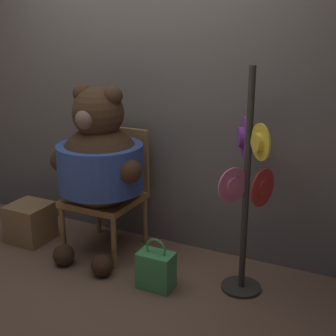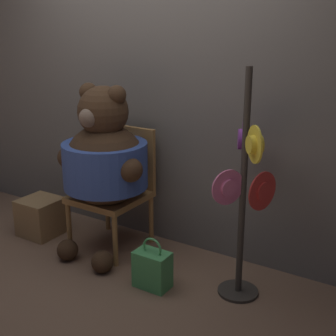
{
  "view_description": "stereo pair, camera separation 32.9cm",
  "coord_description": "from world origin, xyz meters",
  "px_view_note": "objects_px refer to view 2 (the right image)",
  "views": [
    {
      "loc": [
        1.83,
        -2.59,
        1.8
      ],
      "look_at": [
        0.43,
        0.22,
        0.81
      ],
      "focal_mm": 50.0,
      "sensor_mm": 36.0,
      "label": 1
    },
    {
      "loc": [
        2.11,
        -2.43,
        1.8
      ],
      "look_at": [
        0.43,
        0.22,
        0.81
      ],
      "focal_mm": 50.0,
      "sensor_mm": 36.0,
      "label": 2
    }
  ],
  "objects_px": {
    "chair": "(117,184)",
    "handbag_on_ground": "(152,269)",
    "teddy_bear": "(104,160)",
    "hat_display_rack": "(245,187)"
  },
  "relations": [
    {
      "from": "chair",
      "to": "handbag_on_ground",
      "type": "relative_size",
      "value": 2.58
    },
    {
      "from": "teddy_bear",
      "to": "handbag_on_ground",
      "type": "relative_size",
      "value": 3.6
    },
    {
      "from": "teddy_bear",
      "to": "hat_display_rack",
      "type": "bearing_deg",
      "value": 2.14
    },
    {
      "from": "teddy_bear",
      "to": "handbag_on_ground",
      "type": "xyz_separation_m",
      "value": [
        0.61,
        -0.25,
        -0.64
      ]
    },
    {
      "from": "chair",
      "to": "teddy_bear",
      "type": "relative_size",
      "value": 0.72
    },
    {
      "from": "hat_display_rack",
      "to": "handbag_on_ground",
      "type": "relative_size",
      "value": 4.08
    },
    {
      "from": "teddy_bear",
      "to": "hat_display_rack",
      "type": "xyz_separation_m",
      "value": [
        1.15,
        0.04,
        -0.02
      ]
    },
    {
      "from": "teddy_bear",
      "to": "hat_display_rack",
      "type": "relative_size",
      "value": 0.88
    },
    {
      "from": "chair",
      "to": "handbag_on_ground",
      "type": "height_order",
      "value": "chair"
    },
    {
      "from": "chair",
      "to": "hat_display_rack",
      "type": "relative_size",
      "value": 0.63
    }
  ]
}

